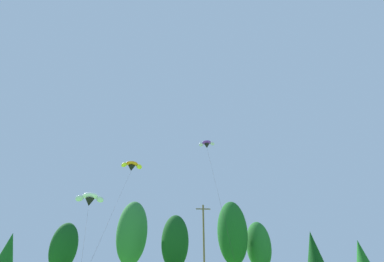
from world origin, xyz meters
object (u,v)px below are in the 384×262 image
at_px(parafoil_kite_mid_purple, 207,144).
at_px(parafoil_kite_far_white, 90,199).
at_px(parafoil_kite_high_orange, 132,166).
at_px(utility_pole, 204,243).

bearing_deg(parafoil_kite_mid_purple, parafoil_kite_far_white, 172.19).
bearing_deg(parafoil_kite_high_orange, utility_pole, 16.82).
distance_m(parafoil_kite_high_orange, parafoil_kite_mid_purple, 11.64).
relative_size(parafoil_kite_high_orange, parafoil_kite_mid_purple, 0.89).
height_order(parafoil_kite_mid_purple, parafoil_kite_far_white, parafoil_kite_mid_purple).
relative_size(parafoil_kite_high_orange, parafoil_kite_far_white, 1.14).
height_order(parafoil_kite_high_orange, parafoil_kite_far_white, parafoil_kite_high_orange).
height_order(utility_pole, parafoil_kite_mid_purple, parafoil_kite_mid_purple).
xyz_separation_m(parafoil_kite_mid_purple, parafoil_kite_far_white, (-15.53, 2.13, -7.42)).
height_order(utility_pole, parafoil_kite_far_white, parafoil_kite_far_white).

